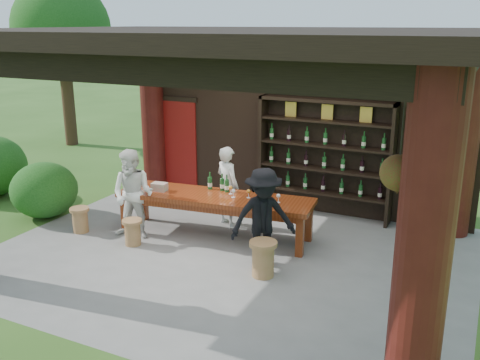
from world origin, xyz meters
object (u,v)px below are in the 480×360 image
at_px(tasting_table, 215,202).
at_px(guest_woman, 133,194).
at_px(stool_near_left, 133,232).
at_px(napkin_basket, 159,187).
at_px(host, 228,186).
at_px(guest_man, 263,218).
at_px(wine_shelf, 324,158).
at_px(stool_near_right, 263,258).
at_px(stool_far_left, 80,219).

height_order(tasting_table, guest_woman, guest_woman).
height_order(stool_near_left, napkin_basket, napkin_basket).
relative_size(host, guest_man, 0.95).
bearing_deg(wine_shelf, guest_man, -93.20).
bearing_deg(host, stool_near_right, 154.57).
relative_size(stool_far_left, host, 0.31).
relative_size(guest_woman, guest_man, 1.00).
bearing_deg(napkin_basket, stool_near_right, -19.81).
height_order(stool_near_left, guest_man, guest_man).
distance_m(stool_near_right, guest_man, 0.60).
bearing_deg(host, guest_woman, 70.35).
height_order(wine_shelf, stool_near_right, wine_shelf).
relative_size(tasting_table, stool_near_left, 7.84).
bearing_deg(stool_near_right, stool_near_left, 177.38).
xyz_separation_m(stool_near_right, guest_man, (-0.14, 0.32, 0.49)).
height_order(stool_near_left, stool_far_left, stool_far_left).
height_order(stool_far_left, napkin_basket, napkin_basket).
bearing_deg(tasting_table, stool_near_right, -37.50).
bearing_deg(stool_near_right, stool_far_left, 177.22).
xyz_separation_m(stool_near_right, host, (-1.42, 1.65, 0.45)).
bearing_deg(stool_far_left, host, 34.03).
distance_m(stool_near_right, stool_far_left, 3.61).
xyz_separation_m(tasting_table, napkin_basket, (-1.00, -0.19, 0.19)).
height_order(tasting_table, stool_near_right, tasting_table).
bearing_deg(tasting_table, wine_shelf, 53.87).
bearing_deg(stool_far_left, stool_near_right, -2.78).
xyz_separation_m(tasting_table, guest_woman, (-1.25, -0.62, 0.14)).
xyz_separation_m(stool_far_left, guest_man, (3.46, 0.14, 0.54)).
bearing_deg(guest_man, stool_far_left, 142.65).
distance_m(wine_shelf, guest_man, 2.60).
bearing_deg(stool_near_right, host, 130.67).
distance_m(wine_shelf, napkin_basket, 3.13).
distance_m(wine_shelf, tasting_table, 2.34).
bearing_deg(guest_man, stool_near_left, 145.50).
bearing_deg(stool_near_left, tasting_table, 40.90).
xyz_separation_m(wine_shelf, stool_near_left, (-2.42, -2.78, -0.89)).
height_order(stool_near_right, stool_far_left, stool_near_right).
bearing_deg(stool_near_left, napkin_basket, 84.58).
xyz_separation_m(stool_near_right, guest_woman, (-2.60, 0.41, 0.49)).
relative_size(stool_near_right, host, 0.37).
bearing_deg(wine_shelf, stool_near_right, -90.00).
relative_size(wine_shelf, host, 1.74).
bearing_deg(guest_woman, host, 36.45).
bearing_deg(stool_near_right, wine_shelf, 90.00).
relative_size(stool_near_left, guest_woman, 0.29).
bearing_deg(stool_near_left, host, 56.99).
bearing_deg(stool_near_right, napkin_basket, 160.19).
relative_size(tasting_table, napkin_basket, 13.33).
relative_size(wine_shelf, guest_woman, 1.65).
bearing_deg(guest_woman, stool_near_right, -19.04).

